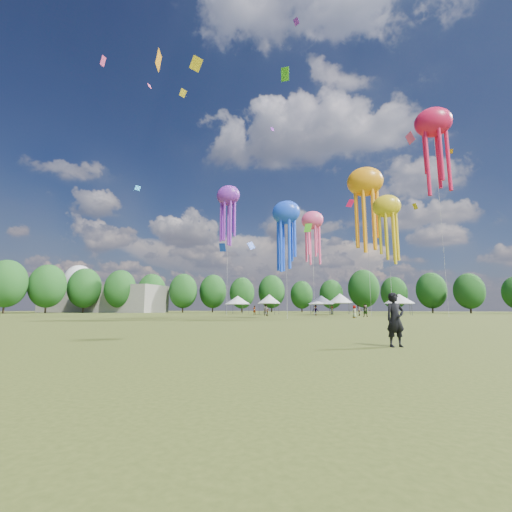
% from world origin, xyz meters
% --- Properties ---
extents(ground, '(300.00, 300.00, 0.00)m').
position_xyz_m(ground, '(0.00, 0.00, 0.00)').
color(ground, '#384416').
rests_on(ground, ground).
extents(observer_main, '(0.75, 0.68, 1.71)m').
position_xyz_m(observer_main, '(8.24, -2.91, 0.86)').
color(observer_main, black).
rests_on(observer_main, ground).
extents(spectator_near, '(1.07, 0.94, 1.84)m').
position_xyz_m(spectator_near, '(-8.57, 37.99, 0.92)').
color(spectator_near, gray).
rests_on(spectator_near, ground).
extents(spectators_far, '(21.63, 26.96, 1.83)m').
position_xyz_m(spectators_far, '(0.67, 44.36, 0.88)').
color(spectators_far, gray).
rests_on(spectators_far, ground).
extents(festival_tents, '(38.26, 11.91, 4.30)m').
position_xyz_m(festival_tents, '(-5.08, 55.55, 3.06)').
color(festival_tents, '#47474C').
rests_on(festival_tents, ground).
extents(show_kites, '(39.58, 20.00, 32.33)m').
position_xyz_m(show_kites, '(5.34, 39.45, 19.84)').
color(show_kites, '#FF4B8A').
rests_on(show_kites, ground).
extents(small_kites, '(77.55, 57.59, 46.10)m').
position_xyz_m(small_kites, '(-0.40, 40.29, 30.82)').
color(small_kites, '#FF4B8A').
rests_on(small_kites, ground).
extents(treeline, '(201.57, 95.24, 13.43)m').
position_xyz_m(treeline, '(-3.87, 62.51, 6.54)').
color(treeline, '#38281C').
rests_on(treeline, ground).
extents(hangar, '(40.00, 12.00, 8.00)m').
position_xyz_m(hangar, '(-72.00, 72.00, 4.00)').
color(hangar, gray).
rests_on(hangar, ground).
extents(radome, '(9.00, 9.00, 16.00)m').
position_xyz_m(radome, '(-88.00, 78.00, 9.99)').
color(radome, white).
rests_on(radome, ground).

